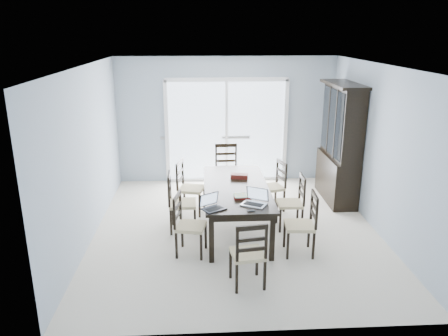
{
  "coord_description": "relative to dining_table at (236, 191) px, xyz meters",
  "views": [
    {
      "loc": [
        -0.55,
        -6.42,
        3.09
      ],
      "look_at": [
        -0.19,
        0.0,
        1.05
      ],
      "focal_mm": 35.0,
      "sensor_mm": 36.0,
      "label": 1
    }
  ],
  "objects": [
    {
      "name": "floor",
      "position": [
        0.0,
        0.0,
        -0.67
      ],
      "size": [
        5.0,
        5.0,
        0.0
      ],
      "primitive_type": "plane",
      "color": "beige",
      "rests_on": "ground"
    },
    {
      "name": "ceiling",
      "position": [
        0.0,
        0.0,
        1.93
      ],
      "size": [
        5.0,
        5.0,
        0.0
      ],
      "primitive_type": "plane",
      "rotation": [
        3.14,
        0.0,
        0.0
      ],
      "color": "white",
      "rests_on": "back_wall"
    },
    {
      "name": "back_wall",
      "position": [
        0.0,
        2.5,
        0.63
      ],
      "size": [
        4.5,
        0.02,
        2.6
      ],
      "primitive_type": "cube",
      "color": "#97A6B4",
      "rests_on": "floor"
    },
    {
      "name": "wall_left",
      "position": [
        -2.25,
        0.0,
        0.63
      ],
      "size": [
        0.02,
        5.0,
        2.6
      ],
      "primitive_type": "cube",
      "color": "#97A6B4",
      "rests_on": "floor"
    },
    {
      "name": "wall_right",
      "position": [
        2.25,
        0.0,
        0.63
      ],
      "size": [
        0.02,
        5.0,
        2.6
      ],
      "primitive_type": "cube",
      "color": "#97A6B4",
      "rests_on": "floor"
    },
    {
      "name": "balcony",
      "position": [
        0.0,
        3.5,
        -0.72
      ],
      "size": [
        4.5,
        2.0,
        0.1
      ],
      "primitive_type": "cube",
      "color": "gray",
      "rests_on": "ground"
    },
    {
      "name": "railing",
      "position": [
        0.0,
        4.5,
        -0.12
      ],
      "size": [
        4.5,
        0.06,
        1.1
      ],
      "primitive_type": "cube",
      "color": "#99999E",
      "rests_on": "balcony"
    },
    {
      "name": "dining_table",
      "position": [
        0.0,
        0.0,
        0.0
      ],
      "size": [
        1.0,
        2.2,
        0.75
      ],
      "color": "black",
      "rests_on": "floor"
    },
    {
      "name": "china_hutch",
      "position": [
        2.02,
        1.25,
        0.4
      ],
      "size": [
        0.5,
        1.38,
        2.2
      ],
      "color": "black",
      "rests_on": "floor"
    },
    {
      "name": "sliding_door",
      "position": [
        0.0,
        2.48,
        0.41
      ],
      "size": [
        2.52,
        0.05,
        2.18
      ],
      "color": "silver",
      "rests_on": "floor"
    },
    {
      "name": "chair_left_near",
      "position": [
        -0.79,
        -0.72,
        -0.12
      ],
      "size": [
        0.47,
        0.46,
        1.04
      ],
      "rotation": [
        0.0,
        0.0,
        -1.77
      ],
      "color": "black",
      "rests_on": "floor"
    },
    {
      "name": "chair_left_mid",
      "position": [
        -0.94,
        0.06,
        -0.09
      ],
      "size": [
        0.43,
        0.42,
        1.11
      ],
      "rotation": [
        0.0,
        0.0,
        -1.56
      ],
      "color": "black",
      "rests_on": "floor"
    },
    {
      "name": "chair_left_far",
      "position": [
        -0.81,
        0.78,
        -0.1
      ],
      "size": [
        0.5,
        0.5,
        1.09
      ],
      "rotation": [
        0.0,
        0.0,
        -1.8
      ],
      "color": "black",
      "rests_on": "floor"
    },
    {
      "name": "chair_right_near",
      "position": [
        0.93,
        -0.82,
        -0.11
      ],
      "size": [
        0.43,
        0.42,
        1.06
      ],
      "rotation": [
        0.0,
        0.0,
        1.52
      ],
      "color": "black",
      "rests_on": "floor"
    },
    {
      "name": "chair_right_mid",
      "position": [
        0.96,
        0.04,
        -0.13
      ],
      "size": [
        0.4,
        0.39,
        1.03
      ],
      "rotation": [
        0.0,
        0.0,
        1.55
      ],
      "color": "black",
      "rests_on": "floor"
    },
    {
      "name": "chair_right_far",
      "position": [
        0.78,
        0.84,
        -0.13
      ],
      "size": [
        0.49,
        0.48,
        1.03
      ],
      "rotation": [
        0.0,
        0.0,
        1.85
      ],
      "color": "black",
      "rests_on": "floor"
    },
    {
      "name": "chair_end_near",
      "position": [
        0.02,
        -1.67,
        -0.12
      ],
      "size": [
        0.45,
        0.46,
        1.05
      ],
      "rotation": [
        0.0,
        0.0,
        0.14
      ],
      "color": "black",
      "rests_on": "floor"
    },
    {
      "name": "chair_end_far",
      "position": [
        -0.05,
        1.65,
        -0.07
      ],
      "size": [
        0.44,
        0.46,
        1.15
      ],
      "rotation": [
        0.0,
        0.0,
        3.17
      ],
      "color": "black",
      "rests_on": "floor"
    },
    {
      "name": "laptop_dark",
      "position": [
        -0.38,
        -0.91,
        0.13
      ],
      "size": [
        0.37,
        0.34,
        0.21
      ],
      "rotation": [
        0.0,
        0.0,
        0.57
      ],
      "color": "black",
      "rests_on": "dining_table"
    },
    {
      "name": "laptop_silver",
      "position": [
        0.18,
        -0.78,
        0.13
      ],
      "size": [
        0.4,
        0.36,
        0.23
      ],
      "rotation": [
        0.0,
        0.0,
        -0.5
      ],
      "color": "silver",
      "rests_on": "dining_table"
    },
    {
      "name": "book_stack",
      "position": [
        0.05,
        -0.49,
        0.1
      ],
      "size": [
        0.28,
        0.23,
        0.04
      ],
      "rotation": [
        0.0,
        0.0,
        -0.04
      ],
      "color": "maroon",
      "rests_on": "dining_table"
    },
    {
      "name": "cell_phone",
      "position": [
        0.12,
        -1.0,
        0.08
      ],
      "size": [
        0.12,
        0.07,
        0.01
      ],
      "primitive_type": "cube",
      "rotation": [
        0.0,
        0.0,
        0.24
      ],
      "color": "black",
      "rests_on": "dining_table"
    },
    {
      "name": "game_box",
      "position": [
        0.08,
        0.39,
        0.11
      ],
      "size": [
        0.3,
        0.19,
        0.07
      ],
      "primitive_type": "cube",
      "rotation": [
        0.0,
        0.0,
        -0.18
      ],
      "color": "#541510",
      "rests_on": "dining_table"
    },
    {
      "name": "hot_tub",
      "position": [
        -0.44,
        3.31,
        -0.19
      ],
      "size": [
        1.89,
        1.69,
        0.97
      ],
      "rotation": [
        0.0,
        0.0,
        -0.01
      ],
      "color": "maroon",
      "rests_on": "balcony"
    }
  ]
}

